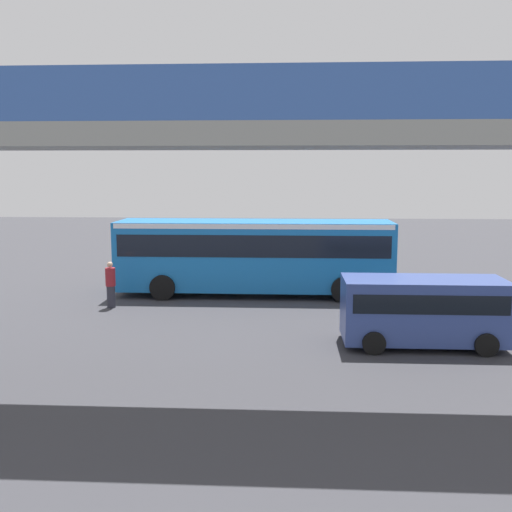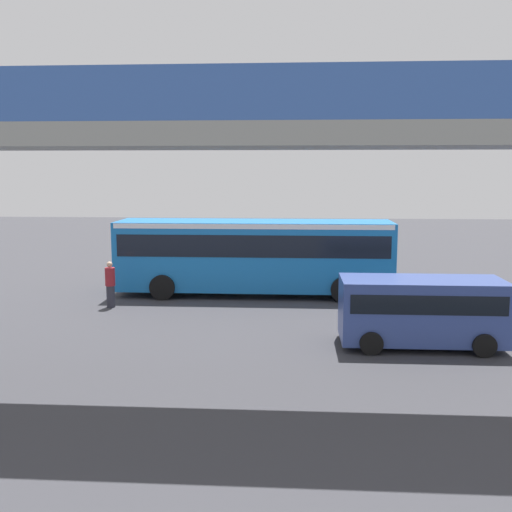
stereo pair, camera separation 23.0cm
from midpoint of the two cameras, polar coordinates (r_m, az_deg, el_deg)
The scene contains 11 objects.
ground at distance 25.99m, azimuth 2.48°, elevation -3.37°, with size 80.00×80.00×0.00m, color #38383D.
city_bus at distance 24.85m, azimuth -0.44°, elevation 0.50°, with size 11.54×2.85×3.15m.
parked_van at distance 18.36m, azimuth 15.56°, elevation -4.81°, with size 4.80×2.17×2.05m.
bicycle_black at distance 21.95m, azimuth 18.69°, elevation -4.98°, with size 1.77×0.44×0.96m.
pedestrian at distance 23.34m, azimuth -14.18°, elevation -2.74°, with size 0.38×0.38×1.79m.
traffic_sign at distance 28.66m, azimuth 0.47°, elevation 1.55°, with size 0.08×0.60×2.80m.
lane_dash_leftmost at distance 29.44m, azimuth 14.32°, elevation -2.24°, with size 2.00×0.20×0.01m, color silver.
lane_dash_left at distance 28.94m, azimuth 6.52°, elevation -2.21°, with size 2.00×0.20×0.01m, color silver.
lane_dash_centre at distance 28.98m, azimuth -1.41°, elevation -2.15°, with size 2.00×0.20×0.01m, color silver.
lane_dash_right at distance 29.56m, azimuth -9.17°, elevation -2.04°, with size 2.00×0.20×0.01m, color silver.
pedestrian_overpass at distance 13.25m, azimuth 1.93°, elevation 9.56°, with size 30.99×2.60×7.34m.
Camera 1 is at (-0.18, 25.47, 5.24)m, focal length 41.27 mm.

